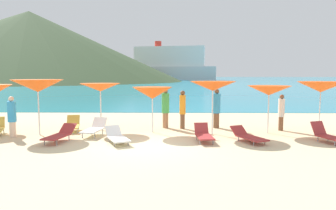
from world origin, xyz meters
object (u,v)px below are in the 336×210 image
at_px(umbrella_1, 38,86).
at_px(lounge_chair_2, 328,135).
at_px(umbrella_3, 152,93).
at_px(beachgoer_0, 183,108).
at_px(umbrella_4, 213,86).
at_px(cruise_ship, 169,65).
at_px(lounge_chair_1, 72,125).
at_px(beachgoer_1, 216,107).
at_px(beachgoer_2, 281,111).
at_px(umbrella_5, 269,91).
at_px(lounge_chair_7, 94,128).
at_px(lounge_chair_4, 60,134).
at_px(lounge_chair_3, 248,136).
at_px(umbrella_2, 100,87).
at_px(lounge_chair_5, 204,134).
at_px(beachgoer_3, 165,107).
at_px(lounge_chair_6, 117,136).
at_px(umbrella_6, 321,87).
at_px(beachgoer_4, 12,116).

distance_m(umbrella_1, lounge_chair_2, 11.90).
bearing_deg(umbrella_3, beachgoer_0, 33.67).
distance_m(umbrella_4, cruise_ship, 147.90).
distance_m(lounge_chair_1, cruise_ship, 147.39).
xyz_separation_m(umbrella_4, beachgoer_1, (0.39, 1.47, -1.09)).
xyz_separation_m(umbrella_1, beachgoer_2, (10.79, 1.18, -1.21)).
xyz_separation_m(umbrella_5, cruise_ship, (-6.48, 147.50, 6.04)).
bearing_deg(umbrella_3, umbrella_4, -6.64).
height_order(lounge_chair_7, beachgoer_1, beachgoer_1).
height_order(umbrella_3, lounge_chair_1, umbrella_3).
bearing_deg(lounge_chair_4, lounge_chair_3, 10.20).
bearing_deg(lounge_chair_7, beachgoer_2, 16.60).
distance_m(umbrella_2, cruise_ship, 147.04).
distance_m(umbrella_3, lounge_chair_5, 3.16).
relative_size(umbrella_2, beachgoer_1, 1.15).
distance_m(lounge_chair_4, beachgoer_0, 5.67).
bearing_deg(umbrella_1, umbrella_4, 2.60).
bearing_deg(beachgoer_3, umbrella_4, -137.93).
distance_m(umbrella_1, umbrella_4, 7.50).
relative_size(umbrella_4, lounge_chair_4, 1.29).
distance_m(umbrella_3, lounge_chair_2, 7.26).
xyz_separation_m(lounge_chair_4, lounge_chair_5, (5.56, 0.17, -0.02)).
relative_size(umbrella_2, beachgoer_3, 1.14).
relative_size(umbrella_1, lounge_chair_6, 1.36).
relative_size(umbrella_5, lounge_chair_6, 1.20).
bearing_deg(beachgoer_3, lounge_chair_6, 138.00).
relative_size(umbrella_4, cruise_ship, 0.05).
bearing_deg(lounge_chair_3, lounge_chair_5, 153.85).
bearing_deg(lounge_chair_6, umbrella_4, -0.21).
height_order(lounge_chair_2, lounge_chair_5, lounge_chair_2).
xyz_separation_m(umbrella_2, lounge_chair_6, (1.25, -2.63, -1.75)).
bearing_deg(beachgoer_2, umbrella_6, 59.31).
xyz_separation_m(lounge_chair_2, lounge_chair_6, (-8.05, -0.22, -0.05)).
bearing_deg(beachgoer_4, lounge_chair_2, -168.85).
distance_m(umbrella_5, lounge_chair_5, 3.84).
xyz_separation_m(lounge_chair_1, beachgoer_3, (4.28, 0.88, 0.73)).
relative_size(lounge_chair_2, lounge_chair_5, 1.02).
xyz_separation_m(lounge_chair_7, beachgoer_0, (3.81, 1.68, 0.68)).
relative_size(umbrella_3, lounge_chair_4, 1.14).
xyz_separation_m(umbrella_2, beachgoer_3, (3.01, 0.62, -0.98)).
relative_size(umbrella_4, umbrella_5, 1.09).
height_order(beachgoer_0, beachgoer_1, beachgoer_1).
relative_size(lounge_chair_3, beachgoer_3, 0.92).
height_order(umbrella_1, beachgoer_4, umbrella_1).
bearing_deg(lounge_chair_7, beachgoer_3, 40.12).
height_order(beachgoer_1, beachgoer_3, beachgoer_3).
bearing_deg(umbrella_3, cruise_ship, 90.52).
height_order(lounge_chair_3, lounge_chair_5, lounge_chair_5).
height_order(umbrella_3, beachgoer_1, umbrella_3).
relative_size(lounge_chair_4, beachgoer_3, 0.93).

